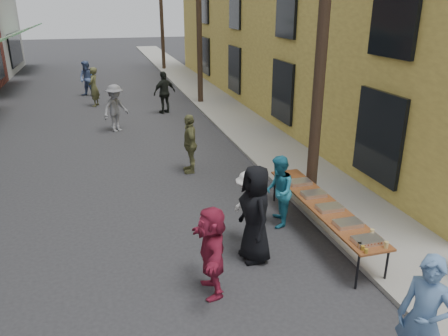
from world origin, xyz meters
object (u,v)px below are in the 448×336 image
utility_pole_far (161,5)px  serving_table (322,205)px  catering_tray_sausage (367,240)px  guest_front_a (255,214)px  guest_front_c (278,192)px  utility_pole_near (324,12)px  utility_pole_mid (199,7)px

utility_pole_far → serving_table: 25.77m
catering_tray_sausage → guest_front_a: bearing=144.4°
guest_front_a → utility_pole_far: bearing=172.0°
guest_front_a → guest_front_c: (0.95, 1.15, -0.15)m
serving_table → guest_front_c: size_ratio=2.47×
utility_pole_near → guest_front_a: 4.58m
utility_pole_far → guest_front_a: 26.28m
catering_tray_sausage → guest_front_c: bearing=106.8°
utility_pole_far → guest_front_a: bearing=-94.8°
utility_pole_far → guest_front_c: 25.09m
guest_front_a → guest_front_c: bearing=137.2°
utility_pole_near → utility_pole_mid: size_ratio=1.00×
utility_pole_far → catering_tray_sausage: size_ratio=18.00×
utility_pole_near → utility_pole_mid: (0.00, 12.00, 0.00)m
utility_pole_mid → utility_pole_far: 12.00m
utility_pole_near → catering_tray_sausage: bearing=-99.1°
utility_pole_near → serving_table: 4.10m
serving_table → utility_pole_far: bearing=88.9°
catering_tray_sausage → guest_front_a: 2.05m
serving_table → guest_front_c: (-0.71, 0.69, 0.10)m
guest_front_a → serving_table: bearing=102.3°
guest_front_a → guest_front_c: guest_front_a is taller
serving_table → guest_front_a: 1.74m
serving_table → guest_front_a: guest_front_a is taller
utility_pole_near → guest_front_c: 3.96m
utility_pole_mid → serving_table: (-0.50, -13.48, -3.79)m
catering_tray_sausage → guest_front_c: size_ratio=0.31×
utility_pole_far → guest_front_a: size_ratio=4.70×
utility_pole_far → serving_table: (-0.50, -25.48, -3.79)m
utility_pole_mid → catering_tray_sausage: size_ratio=18.00×
guest_front_c → utility_pole_mid: bearing=-165.7°
utility_pole_mid → guest_front_a: size_ratio=4.70×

